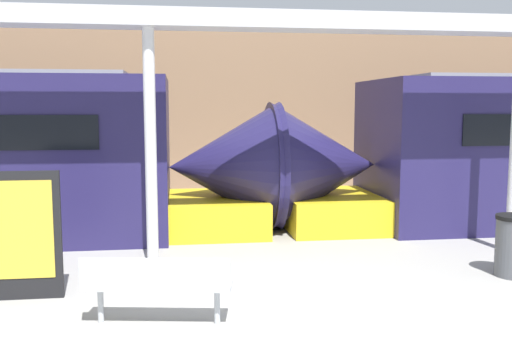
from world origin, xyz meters
TOP-DOWN VIEW (x-y plane):
  - ground_plane at (0.00, 0.00)m, footprint 60.00×60.00m
  - station_wall at (0.00, 10.65)m, footprint 56.00×0.20m
  - bench_near at (-1.06, 0.19)m, footprint 1.77×0.71m
  - poster_board at (-2.96, 1.36)m, footprint 1.25×0.07m
  - support_column_near at (-1.22, 2.80)m, footprint 0.18×0.18m
  - canopy_beam at (-1.22, 2.80)m, footprint 28.00×0.60m

SIDE VIEW (x-z plane):
  - ground_plane at x=0.00m, z-range 0.00..0.00m
  - bench_near at x=-1.06m, z-range 0.10..0.93m
  - poster_board at x=-2.96m, z-range 0.01..1.71m
  - support_column_near at x=-1.22m, z-range 0.00..3.73m
  - station_wall at x=0.00m, z-range 0.00..5.00m
  - canopy_beam at x=-1.22m, z-range 3.73..4.01m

